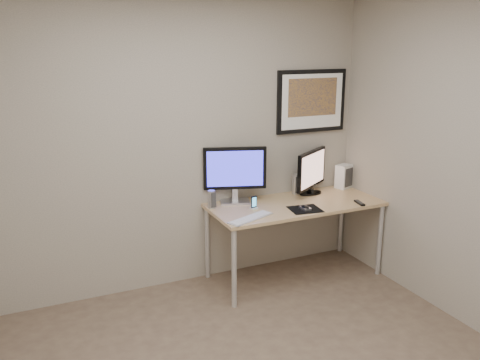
{
  "coord_description": "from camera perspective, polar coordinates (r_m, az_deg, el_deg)",
  "views": [
    {
      "loc": [
        -1.33,
        -2.51,
        2.17
      ],
      "look_at": [
        0.32,
        1.1,
        1.09
      ],
      "focal_mm": 38.0,
      "sensor_mm": 36.0,
      "label": 1
    }
  ],
  "objects": [
    {
      "name": "framed_art",
      "position": [
        5.01,
        8.05,
        8.77
      ],
      "size": [
        0.75,
        0.04,
        0.6
      ],
      "color": "black",
      "rests_on": "room"
    },
    {
      "name": "monitor_tv",
      "position": [
        4.97,
        8.02,
        1.0
      ],
      "size": [
        0.48,
        0.33,
        0.44
      ],
      "rotation": [
        0.0,
        0.0,
        0.58
      ],
      "color": "black",
      "rests_on": "desk"
    },
    {
      "name": "mousepad",
      "position": [
        4.56,
        7.32,
        -3.28
      ],
      "size": [
        0.3,
        0.28,
        0.0
      ],
      "primitive_type": "cube",
      "rotation": [
        0.0,
        0.0,
        -0.14
      ],
      "color": "black",
      "rests_on": "desk"
    },
    {
      "name": "speaker_left",
      "position": [
        4.55,
        -3.22,
        -2.17
      ],
      "size": [
        0.08,
        0.08,
        0.16
      ],
      "primitive_type": "cylinder",
      "rotation": [
        0.0,
        0.0,
        0.23
      ],
      "color": "silver",
      "rests_on": "desk"
    },
    {
      "name": "speaker_right",
      "position": [
        5.0,
        6.31,
        -0.43
      ],
      "size": [
        0.08,
        0.08,
        0.2
      ],
      "primitive_type": "cylinder",
      "rotation": [
        0.0,
        0.0,
        0.02
      ],
      "color": "silver",
      "rests_on": "desk"
    },
    {
      "name": "fan_unit",
      "position": [
        5.27,
        11.58,
        0.4
      ],
      "size": [
        0.19,
        0.16,
        0.24
      ],
      "primitive_type": "cube",
      "rotation": [
        0.0,
        0.0,
        0.35
      ],
      "color": "silver",
      "rests_on": "desk"
    },
    {
      "name": "mouse",
      "position": [
        4.55,
        7.34,
        -3.05
      ],
      "size": [
        0.06,
        0.11,
        0.04
      ],
      "primitive_type": "ellipsoid",
      "rotation": [
        0.0,
        0.0,
        -0.03
      ],
      "color": "black",
      "rests_on": "mousepad"
    },
    {
      "name": "remote",
      "position": [
        4.81,
        13.27,
        -2.49
      ],
      "size": [
        0.07,
        0.16,
        0.02
      ],
      "primitive_type": "cube",
      "rotation": [
        0.0,
        0.0,
        -0.2
      ],
      "color": "black",
      "rests_on": "desk"
    },
    {
      "name": "monitor_large",
      "position": [
        4.64,
        -0.57,
        0.87
      ],
      "size": [
        0.56,
        0.26,
        0.52
      ],
      "rotation": [
        0.0,
        0.0,
        -0.32
      ],
      "color": "silver",
      "rests_on": "desk"
    },
    {
      "name": "desk",
      "position": [
        4.75,
        6.2,
        -3.35
      ],
      "size": [
        1.6,
        0.7,
        0.73
      ],
      "color": "#A0814D",
      "rests_on": "floor"
    },
    {
      "name": "phone_dock",
      "position": [
        4.52,
        1.57,
        -2.55
      ],
      "size": [
        0.07,
        0.07,
        0.12
      ],
      "primitive_type": "cube",
      "rotation": [
        0.0,
        0.0,
        0.19
      ],
      "color": "black",
      "rests_on": "desk"
    },
    {
      "name": "room",
      "position": [
        3.29,
        -0.37,
        6.0
      ],
      "size": [
        3.6,
        3.6,
        3.6
      ],
      "color": "white",
      "rests_on": "ground"
    },
    {
      "name": "keyboard",
      "position": [
        4.29,
        1.21,
        -4.3
      ],
      "size": [
        0.46,
        0.28,
        0.02
      ],
      "primitive_type": "cube",
      "rotation": [
        0.0,
        0.0,
        0.39
      ],
      "color": "silver",
      "rests_on": "desk"
    }
  ]
}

